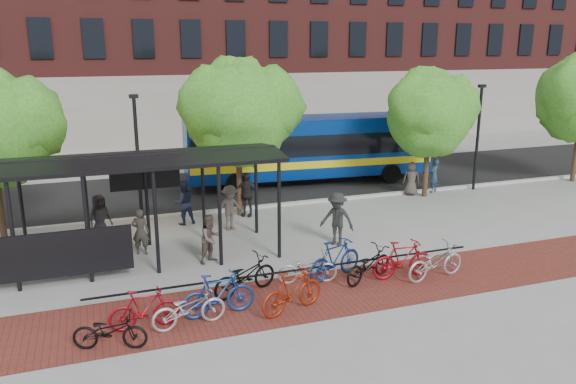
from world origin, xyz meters
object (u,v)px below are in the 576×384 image
object	(u,v)px
bike_9	(403,259)
bike_3	(218,295)
bus	(309,145)
bike_0	(110,331)
tree_b	(240,109)
pedestrian_6	(411,179)
pedestrian_2	(184,202)
lamp_post_right	(478,134)
pedestrian_3	(230,208)
bike_4	(245,276)
bike_6	(307,268)
bike_8	(368,264)
bike_10	(435,262)
pedestrian_0	(100,218)
pedestrian_1	(140,232)
bike_2	(189,308)
pedestrian_8	(211,239)
bike_1	(145,309)
bike_5	(293,291)
tree_c	(431,110)
pedestrian_9	(337,219)
pedestrian_4	(246,194)
lamp_post_left	(138,156)
bike_7	(335,259)
bus_shelter	(112,174)
pedestrian_7	(434,176)

from	to	relation	value
bike_9	bike_3	bearing A→B (deg)	97.77
bus	bike_0	xyz separation A→B (m)	(-10.49, -13.84, -1.49)
tree_b	pedestrian_6	xyz separation A→B (m)	(8.40, 0.35, -3.66)
tree_b	pedestrian_2	size ratio (longest dim) A/B	3.59
lamp_post_right	pedestrian_3	xyz separation A→B (m)	(-12.85, -2.06, -1.86)
bike_4	bike_6	xyz separation A→B (m)	(1.98, 0.12, -0.08)
lamp_post_right	pedestrian_6	world-z (taller)	lamp_post_right
bike_3	bike_8	xyz separation A→B (m)	(4.79, 0.71, -0.08)
bike_10	pedestrian_0	world-z (taller)	pedestrian_0
bike_9	pedestrian_1	distance (m)	8.77
bike_2	pedestrian_8	bearing A→B (deg)	-26.82
pedestrian_0	pedestrian_1	distance (m)	2.19
bike_1	bike_4	world-z (taller)	bike_4
bike_4	bike_10	xyz separation A→B (m)	(5.77, -0.90, -0.00)
pedestrian_2	pedestrian_6	bearing A→B (deg)	176.03
tree_b	bike_10	world-z (taller)	tree_b
bike_5	pedestrian_8	distance (m)	4.45
tree_c	bike_8	bearing A→B (deg)	-132.06
bike_6	pedestrian_9	xyz separation A→B (m)	(2.20, 2.74, 0.49)
pedestrian_1	pedestrian_3	distance (m)	3.82
tree_c	bus	bearing A→B (deg)	133.91
lamp_post_right	pedestrian_4	world-z (taller)	lamp_post_right
lamp_post_right	bike_6	xyz separation A→B (m)	(-11.87, -7.71, -2.27)
lamp_post_left	pedestrian_2	distance (m)	2.55
bike_7	pedestrian_8	bearing A→B (deg)	32.68
bike_0	bike_9	xyz separation A→B (m)	(8.65, 1.35, 0.14)
bike_5	bike_10	bearing A→B (deg)	-101.64
pedestrian_9	tree_b	bearing A→B (deg)	159.04
bike_5	bike_10	distance (m)	4.91
bike_6	bike_5	bearing A→B (deg)	158.07
bike_10	pedestrian_6	size ratio (longest dim) A/B	1.30
bike_9	pedestrian_9	bearing A→B (deg)	13.73
lamp_post_right	pedestrian_3	world-z (taller)	lamp_post_right
bus_shelter	pedestrian_4	bearing A→B (deg)	33.50
pedestrian_7	bike_2	bearing A→B (deg)	6.64
pedestrian_0	pedestrian_6	xyz separation A→B (m)	(14.10, 1.89, -0.08)
bike_9	pedestrian_1	bearing A→B (deg)	59.50
tree_c	pedestrian_8	bearing A→B (deg)	-156.85
pedestrian_6	bike_0	bearing A→B (deg)	62.76
tree_c	bike_3	xyz separation A→B (m)	(-11.96, -8.65, -3.45)
bus_shelter	lamp_post_right	xyz separation A→B (m)	(17.13, 4.08, -0.25)
bike_0	pedestrian_8	size ratio (longest dim) A/B	1.07
bike_1	pedestrian_9	distance (m)	8.15
bike_9	pedestrian_3	size ratio (longest dim) A/B	1.14
bus_shelter	tree_c	bearing A→B (deg)	15.06
pedestrian_0	pedestrian_2	size ratio (longest dim) A/B	0.98
bus	bike_6	world-z (taller)	bus
bus	bike_6	size ratio (longest dim) A/B	7.02
bike_6	bike_4	bearing A→B (deg)	104.61
bike_2	pedestrian_7	world-z (taller)	pedestrian_7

